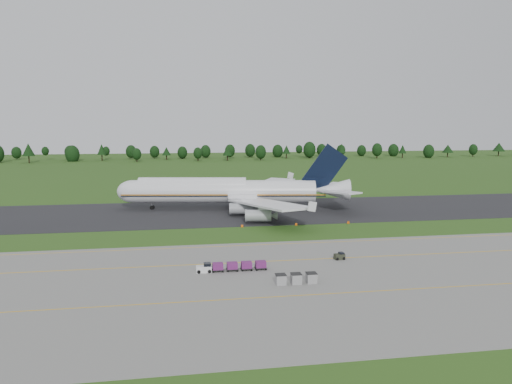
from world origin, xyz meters
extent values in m
plane|color=#274A16|center=(0.00, 0.00, 0.00)|extent=(600.00, 600.00, 0.00)
cube|color=slate|center=(0.00, -34.00, 0.03)|extent=(300.00, 52.00, 0.06)
cube|color=black|center=(0.00, 28.00, 0.04)|extent=(300.00, 40.00, 0.08)
cube|color=#D89D0C|center=(0.00, -22.00, 0.07)|extent=(300.00, 0.25, 0.01)
cube|color=#D89D0C|center=(0.00, -40.00, 0.07)|extent=(300.00, 0.20, 0.01)
cube|color=#D89D0C|center=(0.00, -10.00, 0.07)|extent=(120.00, 0.20, 0.01)
cylinder|color=black|center=(-101.57, 214.19, 2.15)|extent=(0.70, 0.70, 4.30)
cone|color=#173612|center=(-101.57, 214.19, 8.13)|extent=(7.22, 7.22, 7.65)
cylinder|color=black|center=(-78.00, 223.26, 1.45)|extent=(0.70, 0.70, 2.90)
sphere|color=#173612|center=(-78.00, 223.26, 4.43)|extent=(8.78, 8.78, 8.78)
cylinder|color=black|center=(-60.40, 225.99, 1.93)|extent=(0.70, 0.70, 3.87)
cone|color=#173612|center=(-60.40, 225.99, 7.31)|extent=(5.69, 5.69, 6.88)
cylinder|color=black|center=(-37.68, 213.48, 1.58)|extent=(0.70, 0.70, 3.15)
sphere|color=#173612|center=(-37.68, 213.48, 4.82)|extent=(5.77, 5.77, 5.77)
cylinder|color=black|center=(-19.52, 226.82, 1.51)|extent=(0.70, 0.70, 3.03)
cone|color=#173612|center=(-19.52, 226.82, 5.72)|extent=(5.71, 5.71, 5.38)
cylinder|color=black|center=(0.38, 212.62, 1.66)|extent=(0.70, 0.70, 3.32)
sphere|color=#173612|center=(0.38, 212.62, 5.08)|extent=(5.65, 5.65, 5.65)
cylinder|color=black|center=(19.23, 212.95, 1.70)|extent=(0.70, 0.70, 3.40)
cone|color=#173612|center=(19.23, 212.95, 6.42)|extent=(6.02, 6.02, 6.05)
cylinder|color=black|center=(40.98, 212.96, 1.76)|extent=(0.70, 0.70, 3.52)
sphere|color=#173612|center=(40.98, 212.96, 5.38)|extent=(6.90, 6.90, 6.90)
cylinder|color=black|center=(61.39, 227.55, 1.61)|extent=(0.70, 0.70, 3.22)
cone|color=#173612|center=(61.39, 227.55, 6.09)|extent=(5.47, 5.47, 5.73)
cylinder|color=black|center=(77.46, 226.93, 1.90)|extent=(0.70, 0.70, 3.81)
sphere|color=#173612|center=(77.46, 226.93, 5.82)|extent=(8.50, 8.50, 8.50)
cylinder|color=black|center=(100.28, 225.96, 1.79)|extent=(0.70, 0.70, 3.58)
cone|color=#173612|center=(100.28, 225.96, 6.76)|extent=(5.49, 5.49, 6.36)
cylinder|color=black|center=(122.27, 216.70, 1.94)|extent=(0.70, 0.70, 3.88)
sphere|color=#173612|center=(122.27, 216.70, 5.93)|extent=(6.94, 6.94, 6.94)
cylinder|color=black|center=(141.10, 217.34, 1.64)|extent=(0.70, 0.70, 3.29)
cone|color=#173612|center=(141.10, 217.34, 6.21)|extent=(5.22, 5.22, 5.84)
cylinder|color=black|center=(160.01, 216.45, 1.46)|extent=(0.70, 0.70, 2.93)
sphere|color=#173612|center=(160.01, 216.45, 4.47)|extent=(7.43, 7.43, 7.43)
cylinder|color=black|center=(177.17, 221.41, 1.58)|extent=(0.70, 0.70, 3.17)
cone|color=#173612|center=(177.17, 221.41, 5.98)|extent=(7.86, 7.86, 5.63)
cylinder|color=black|center=(197.85, 222.89, 1.67)|extent=(0.70, 0.70, 3.34)
sphere|color=#173612|center=(197.85, 222.89, 5.10)|extent=(6.05, 6.05, 6.05)
cylinder|color=black|center=(220.35, 226.20, 1.74)|extent=(0.70, 0.70, 3.48)
cone|color=#173612|center=(220.35, 226.20, 6.58)|extent=(8.74, 8.74, 6.19)
cylinder|color=silver|center=(-0.69, 32.55, 5.13)|extent=(51.65, 14.30, 6.37)
cylinder|color=silver|center=(-9.42, 33.93, 6.63)|extent=(30.47, 9.60, 4.97)
sphere|color=silver|center=(-26.01, 36.56, 5.13)|extent=(6.37, 6.37, 6.37)
cone|color=silver|center=(29.45, 27.78, 5.57)|extent=(10.55, 7.49, 6.05)
cube|color=orange|center=(-1.19, 29.39, 4.60)|extent=(55.91, 8.90, 0.31)
cube|color=silver|center=(8.42, 14.01, 4.33)|extent=(17.25, 31.34, 0.49)
cube|color=silver|center=(13.70, 47.37, 4.33)|extent=(24.48, 29.70, 0.49)
cylinder|color=#92949A|center=(2.77, 20.72, 2.12)|extent=(6.56, 3.76, 2.83)
cylinder|color=#92949A|center=(5.46, 10.45, 2.12)|extent=(6.56, 3.76, 2.83)
cylinder|color=#92949A|center=(6.25, 42.73, 2.12)|extent=(6.56, 3.76, 2.83)
cylinder|color=#92949A|center=(11.98, 51.67, 2.12)|extent=(6.56, 3.76, 2.83)
cube|color=black|center=(27.28, 28.13, 11.53)|extent=(12.81, 2.50, 14.20)
cube|color=silver|center=(29.72, 21.02, 5.84)|extent=(8.97, 12.48, 0.40)
cube|color=silver|center=(31.79, 34.12, 5.84)|extent=(11.21, 11.87, 0.40)
cylinder|color=slate|center=(-20.77, 35.73, 0.97)|extent=(0.32, 0.32, 1.95)
cylinder|color=black|center=(-20.77, 35.73, 0.57)|extent=(1.26, 0.97, 1.15)
cylinder|color=slate|center=(3.93, 27.79, 0.97)|extent=(0.32, 0.32, 1.95)
cylinder|color=black|center=(3.93, 27.79, 0.57)|extent=(1.26, 0.97, 1.15)
cylinder|color=slate|center=(5.18, 35.65, 0.97)|extent=(0.32, 0.32, 1.95)
cylinder|color=black|center=(5.18, 35.65, 0.57)|extent=(1.26, 0.97, 1.15)
cube|color=silver|center=(-9.85, -26.68, 0.59)|extent=(2.49, 1.34, 1.05)
cylinder|color=black|center=(-10.71, -27.35, 0.35)|extent=(0.57, 0.21, 0.57)
cube|color=black|center=(-7.56, -26.68, 0.39)|extent=(1.91, 1.43, 0.11)
cube|color=#5C1C58|center=(-7.56, -26.68, 0.97)|extent=(1.72, 1.34, 1.05)
cylinder|color=black|center=(-8.32, -27.35, 0.22)|extent=(0.33, 0.14, 0.33)
cube|color=black|center=(-5.17, -26.68, 0.39)|extent=(1.91, 1.43, 0.11)
cube|color=#5C1C58|center=(-5.17, -26.68, 0.97)|extent=(1.72, 1.34, 1.05)
cylinder|color=black|center=(-5.93, -27.35, 0.22)|extent=(0.33, 0.14, 0.33)
cube|color=black|center=(-2.77, -26.68, 0.39)|extent=(1.91, 1.43, 0.11)
cube|color=#5C1C58|center=(-2.77, -26.68, 0.97)|extent=(1.72, 1.34, 1.05)
cylinder|color=black|center=(-3.54, -27.35, 0.22)|extent=(0.33, 0.14, 0.33)
cube|color=black|center=(-0.38, -26.68, 0.39)|extent=(1.91, 1.43, 0.11)
cube|color=#5C1C58|center=(-0.38, -26.68, 0.97)|extent=(1.72, 1.34, 1.05)
cylinder|color=black|center=(-1.15, -27.35, 0.22)|extent=(0.33, 0.14, 0.33)
cylinder|color=black|center=(-9.85, -26.68, 0.35)|extent=(0.57, 0.21, 0.57)
cube|color=#292D1F|center=(14.61, -22.85, 0.56)|extent=(1.94, 1.28, 1.01)
cylinder|color=black|center=(13.97, -23.39, 0.32)|extent=(0.51, 0.18, 0.51)
cylinder|color=black|center=(15.25, -22.30, 0.32)|extent=(0.51, 0.18, 0.51)
cube|color=gray|center=(1.28, -34.81, 0.81)|extent=(1.50, 1.50, 1.50)
cube|color=black|center=(1.28, -34.81, 1.60)|extent=(1.60, 1.60, 0.08)
cube|color=gray|center=(3.68, -34.81, 0.81)|extent=(1.50, 1.50, 1.50)
cube|color=black|center=(3.68, -34.81, 1.60)|extent=(1.60, 1.60, 0.08)
cube|color=gray|center=(6.08, -34.81, 0.81)|extent=(1.50, 1.50, 1.50)
cube|color=black|center=(6.08, -34.81, 1.60)|extent=(1.60, 1.60, 0.08)
cube|color=#FE6008|center=(1.09, 7.50, 0.30)|extent=(0.50, 0.12, 0.60)
cube|color=black|center=(1.09, 7.50, 0.02)|extent=(0.30, 0.30, 0.04)
cube|color=#FE6008|center=(14.10, 7.50, 0.30)|extent=(0.50, 0.12, 0.60)
cube|color=black|center=(14.10, 7.50, 0.02)|extent=(0.30, 0.30, 0.04)
cube|color=#FE6008|center=(27.12, 7.50, 0.30)|extent=(0.50, 0.12, 0.60)
cube|color=black|center=(27.12, 7.50, 0.02)|extent=(0.30, 0.30, 0.04)
camera|label=1|loc=(-14.14, -106.16, 24.42)|focal=35.00mm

